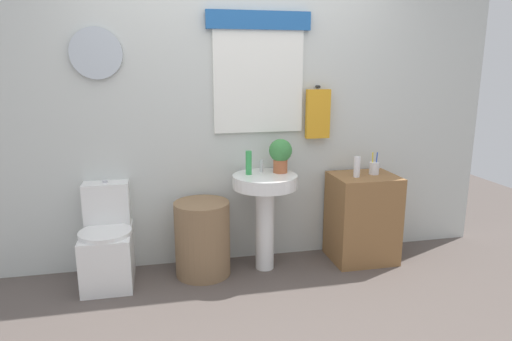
{
  "coord_description": "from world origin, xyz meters",
  "views": [
    {
      "loc": [
        -0.63,
        -2.45,
        1.61
      ],
      "look_at": [
        0.08,
        0.8,
        0.83
      ],
      "focal_mm": 31.43,
      "sensor_mm": 36.0,
      "label": 1
    }
  ],
  "objects": [
    {
      "name": "lotion_bottle",
      "position": [
        0.91,
        0.81,
        0.82
      ],
      "size": [
        0.05,
        0.05,
        0.17
      ],
      "primitive_type": "cylinder",
      "color": "white",
      "rests_on": "wooden_cabinet"
    },
    {
      "name": "soap_bottle",
      "position": [
        0.04,
        0.9,
        0.87
      ],
      "size": [
        0.05,
        0.05,
        0.19
      ],
      "primitive_type": "cylinder",
      "color": "green",
      "rests_on": "pedestal_sink"
    },
    {
      "name": "faucet",
      "position": [
        0.16,
        0.97,
        0.83
      ],
      "size": [
        0.03,
        0.03,
        0.1
      ],
      "primitive_type": "cylinder",
      "color": "silver",
      "rests_on": "pedestal_sink"
    },
    {
      "name": "potted_plant",
      "position": [
        0.3,
        0.91,
        0.94
      ],
      "size": [
        0.18,
        0.18,
        0.27
      ],
      "color": "#AD5B38",
      "rests_on": "pedestal_sink"
    },
    {
      "name": "toothbrush_cup",
      "position": [
        1.1,
        0.87,
        0.79
      ],
      "size": [
        0.08,
        0.08,
        0.19
      ],
      "color": "silver",
      "rests_on": "wooden_cabinet"
    },
    {
      "name": "wooden_cabinet",
      "position": [
        1.01,
        0.85,
        0.37
      ],
      "size": [
        0.52,
        0.44,
        0.74
      ],
      "primitive_type": "cube",
      "color": "olive",
      "rests_on": "ground_plane"
    },
    {
      "name": "ground_plane",
      "position": [
        0.0,
        0.0,
        0.0
      ],
      "size": [
        8.0,
        8.0,
        0.0
      ],
      "primitive_type": "plane",
      "color": "#564C47"
    },
    {
      "name": "pedestal_sink",
      "position": [
        0.16,
        0.85,
        0.59
      ],
      "size": [
        0.51,
        0.51,
        0.78
      ],
      "color": "white",
      "rests_on": "ground_plane"
    },
    {
      "name": "laundry_hamper",
      "position": [
        -0.34,
        0.85,
        0.3
      ],
      "size": [
        0.43,
        0.43,
        0.59
      ],
      "primitive_type": "cylinder",
      "color": "#846647",
      "rests_on": "ground_plane"
    },
    {
      "name": "toilet",
      "position": [
        -1.05,
        0.88,
        0.29
      ],
      "size": [
        0.38,
        0.51,
        0.76
      ],
      "color": "white",
      "rests_on": "ground_plane"
    },
    {
      "name": "back_wall",
      "position": [
        0.0,
        1.15,
        1.31
      ],
      "size": [
        4.4,
        0.18,
        2.6
      ],
      "color": "silver",
      "rests_on": "ground_plane"
    }
  ]
}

